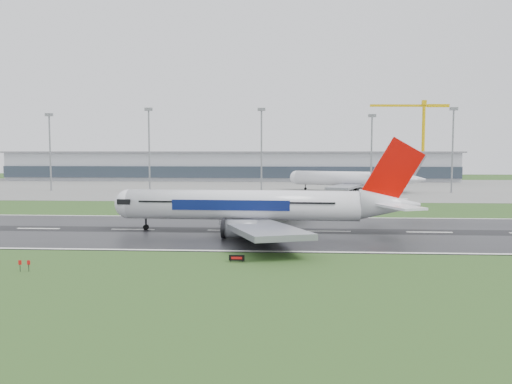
{
  "coord_description": "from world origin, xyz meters",
  "views": [
    {
      "loc": [
        31.9,
        -105.42,
        16.33
      ],
      "look_at": [
        24.68,
        12.0,
        7.0
      ],
      "focal_mm": 36.88,
      "sensor_mm": 36.0,
      "label": 1
    }
  ],
  "objects": [
    {
      "name": "floodmast_4",
      "position": [
        63.93,
        100.0,
        14.52
      ],
      "size": [
        0.64,
        0.64,
        29.03
      ],
      "primitive_type": "cylinder",
      "color": "gray",
      "rests_on": "ground"
    },
    {
      "name": "ground",
      "position": [
        0.0,
        0.0,
        0.0
      ],
      "size": [
        520.0,
        520.0,
        0.0
      ],
      "primitive_type": "plane",
      "color": "#244318",
      "rests_on": "ground"
    },
    {
      "name": "floodmast_5",
      "position": [
        94.56,
        100.0,
        15.75
      ],
      "size": [
        0.64,
        0.64,
        31.5
      ],
      "primitive_type": "cylinder",
      "color": "gray",
      "rests_on": "ground"
    },
    {
      "name": "floodmast_2",
      "position": [
        -23.1,
        100.0,
        15.94
      ],
      "size": [
        0.64,
        0.64,
        31.88
      ],
      "primitive_type": "cylinder",
      "color": "gray",
      "rests_on": "ground"
    },
    {
      "name": "floodmast_3",
      "position": [
        21.41,
        100.0,
        15.81
      ],
      "size": [
        0.64,
        0.64,
        31.61
      ],
      "primitive_type": "cylinder",
      "color": "gray",
      "rests_on": "ground"
    },
    {
      "name": "tower_crane",
      "position": [
        108.54,
        200.0,
        22.3
      ],
      "size": [
        45.24,
        6.37,
        44.59
      ],
      "primitive_type": null,
      "rotation": [
        0.0,
        0.0,
        0.09
      ],
      "color": "#D9AD08",
      "rests_on": "ground"
    },
    {
      "name": "floodmast_1",
      "position": [
        -63.41,
        100.0,
        14.96
      ],
      "size": [
        0.64,
        0.64,
        29.91
      ],
      "primitive_type": "cylinder",
      "color": "gray",
      "rests_on": "ground"
    },
    {
      "name": "runway_sign",
      "position": [
        24.41,
        -29.67,
        0.52
      ],
      "size": [
        2.31,
        0.33,
        1.04
      ],
      "primitive_type": null,
      "rotation": [
        0.0,
        0.0,
        -0.03
      ],
      "color": "black",
      "rests_on": "ground"
    },
    {
      "name": "main_airliner",
      "position": [
        27.03,
        -1.32,
        9.1
      ],
      "size": [
        63.08,
        60.28,
        18.0
      ],
      "primitive_type": null,
      "rotation": [
        0.0,
        0.0,
        -0.04
      ],
      "color": "white",
      "rests_on": "runway"
    },
    {
      "name": "terminal",
      "position": [
        0.0,
        185.0,
        7.5
      ],
      "size": [
        240.0,
        36.0,
        15.0
      ],
      "primitive_type": "cube",
      "color": "#999DA4",
      "rests_on": "ground"
    },
    {
      "name": "apron",
      "position": [
        0.0,
        125.0,
        0.04
      ],
      "size": [
        400.0,
        130.0,
        0.08
      ],
      "primitive_type": "cube",
      "color": "slate",
      "rests_on": "ground"
    },
    {
      "name": "parked_airliner",
      "position": [
        57.29,
        105.24,
        8.16
      ],
      "size": [
        69.46,
        67.2,
        16.16
      ],
      "primitive_type": null,
      "rotation": [
        0.0,
        0.0,
        -0.35
      ],
      "color": "white",
      "rests_on": "apron"
    },
    {
      "name": "runway",
      "position": [
        0.0,
        0.0,
        0.05
      ],
      "size": [
        400.0,
        45.0,
        0.1
      ],
      "primitive_type": "cube",
      "color": "black",
      "rests_on": "ground"
    }
  ]
}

